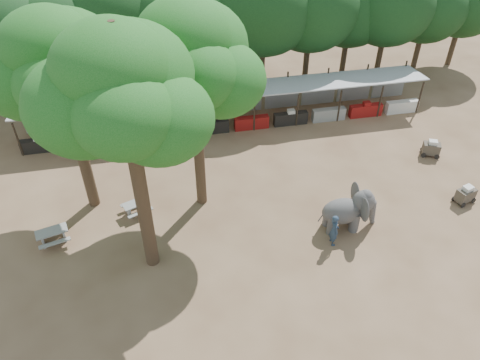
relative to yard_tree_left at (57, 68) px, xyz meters
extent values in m
plane|color=brown|center=(9.13, -7.19, -8.20)|extent=(100.00, 100.00, 0.00)
cube|color=#A4A6AC|center=(9.13, 6.81, -5.70)|extent=(28.00, 2.99, 0.39)
cylinder|color=#2D2319|center=(-3.47, 5.46, -7.00)|extent=(0.12, 0.12, 2.40)
cylinder|color=#2D2319|center=(-3.47, 8.16, -6.80)|extent=(0.12, 0.12, 2.80)
cube|color=black|center=(-3.47, 5.71, -7.75)|extent=(2.38, 0.50, 0.90)
cube|color=gray|center=(-3.47, 8.11, -7.20)|extent=(2.52, 0.12, 2.00)
cylinder|color=#2D2319|center=(-0.67, 5.46, -7.00)|extent=(0.12, 0.12, 2.40)
cylinder|color=#2D2319|center=(-0.67, 8.16, -6.80)|extent=(0.12, 0.12, 2.80)
cube|color=maroon|center=(-0.67, 5.71, -7.75)|extent=(2.38, 0.50, 0.90)
cube|color=gray|center=(-0.67, 8.11, -7.20)|extent=(2.52, 0.12, 2.00)
cylinder|color=#2D2319|center=(2.13, 5.46, -7.00)|extent=(0.12, 0.12, 2.40)
cylinder|color=#2D2319|center=(2.13, 8.16, -6.80)|extent=(0.12, 0.12, 2.80)
cube|color=silver|center=(2.13, 5.71, -7.75)|extent=(2.38, 0.50, 0.90)
cube|color=gray|center=(2.13, 8.11, -7.20)|extent=(2.52, 0.12, 2.00)
cylinder|color=#2D2319|center=(4.93, 5.46, -7.00)|extent=(0.12, 0.12, 2.40)
cylinder|color=#2D2319|center=(4.93, 8.16, -6.80)|extent=(0.12, 0.12, 2.80)
cube|color=silver|center=(4.93, 5.71, -7.75)|extent=(2.38, 0.50, 0.90)
cube|color=gray|center=(4.93, 8.11, -7.20)|extent=(2.52, 0.12, 2.00)
cylinder|color=#2D2319|center=(7.73, 5.46, -7.00)|extent=(0.12, 0.12, 2.40)
cylinder|color=#2D2319|center=(7.73, 8.16, -6.80)|extent=(0.12, 0.12, 2.80)
cube|color=black|center=(7.73, 5.71, -7.75)|extent=(2.38, 0.50, 0.90)
cube|color=gray|center=(7.73, 8.11, -7.20)|extent=(2.52, 0.12, 2.00)
cylinder|color=#2D2319|center=(10.53, 5.46, -7.00)|extent=(0.12, 0.12, 2.40)
cylinder|color=#2D2319|center=(10.53, 8.16, -6.80)|extent=(0.12, 0.12, 2.80)
cube|color=maroon|center=(10.53, 5.71, -7.75)|extent=(2.38, 0.50, 0.90)
cube|color=gray|center=(10.53, 8.11, -7.20)|extent=(2.52, 0.12, 2.00)
cylinder|color=#2D2319|center=(13.33, 5.46, -7.00)|extent=(0.12, 0.12, 2.40)
cylinder|color=#2D2319|center=(13.33, 8.16, -6.80)|extent=(0.12, 0.12, 2.80)
cube|color=black|center=(13.33, 5.71, -7.75)|extent=(2.38, 0.50, 0.90)
cube|color=gray|center=(13.33, 8.11, -7.20)|extent=(2.52, 0.12, 2.00)
cylinder|color=#2D2319|center=(16.13, 5.46, -7.00)|extent=(0.12, 0.12, 2.40)
cylinder|color=#2D2319|center=(16.13, 8.16, -6.80)|extent=(0.12, 0.12, 2.80)
cube|color=gray|center=(16.13, 5.71, -7.75)|extent=(2.38, 0.50, 0.90)
cube|color=gray|center=(16.13, 8.11, -7.20)|extent=(2.52, 0.12, 2.00)
cylinder|color=#2D2319|center=(18.93, 5.46, -7.00)|extent=(0.12, 0.12, 2.40)
cylinder|color=#2D2319|center=(18.93, 8.16, -6.80)|extent=(0.12, 0.12, 2.80)
cube|color=maroon|center=(18.93, 5.71, -7.75)|extent=(2.38, 0.50, 0.90)
cube|color=gray|center=(18.93, 8.11, -7.20)|extent=(2.52, 0.12, 2.00)
cylinder|color=#2D2319|center=(21.73, 5.46, -7.00)|extent=(0.12, 0.12, 2.40)
cylinder|color=#2D2319|center=(21.73, 8.16, -6.80)|extent=(0.12, 0.12, 2.80)
cube|color=silver|center=(21.73, 5.71, -7.75)|extent=(2.38, 0.50, 0.90)
cube|color=gray|center=(21.73, 8.11, -7.20)|extent=(2.52, 0.12, 2.00)
cylinder|color=#332316|center=(0.13, -0.19, -3.60)|extent=(0.60, 0.60, 9.20)
cone|color=#332316|center=(0.13, -0.19, 1.00)|extent=(0.57, 0.57, 2.88)
ellipsoid|color=#105414|center=(-1.27, 0.11, -0.38)|extent=(4.80, 4.80, 3.94)
ellipsoid|color=#105414|center=(1.33, -0.79, -0.78)|extent=(4.20, 4.20, 3.44)
ellipsoid|color=#105414|center=(0.33, 0.91, 0.22)|extent=(5.20, 5.20, 4.26)
ellipsoid|color=#105414|center=(0.13, -1.49, -0.08)|extent=(3.80, 3.80, 3.12)
ellipsoid|color=#105414|center=(-0.17, 0.01, 1.02)|extent=(4.40, 4.40, 3.61)
cylinder|color=#332316|center=(3.13, -5.19, -3.00)|extent=(0.64, 0.64, 10.40)
cone|color=#332316|center=(3.13, -5.19, 2.20)|extent=(0.61, 0.61, 3.25)
ellipsoid|color=#105414|center=(1.73, -4.89, 0.64)|extent=(4.80, 4.80, 3.94)
ellipsoid|color=#105414|center=(4.33, -5.79, 0.24)|extent=(4.20, 4.20, 3.44)
ellipsoid|color=#105414|center=(3.33, -4.09, 1.24)|extent=(5.20, 5.20, 4.26)
ellipsoid|color=#105414|center=(3.13, -6.49, 0.94)|extent=(3.80, 3.80, 3.12)
ellipsoid|color=#105414|center=(2.83, -4.99, 2.04)|extent=(4.40, 4.40, 3.61)
cylinder|color=#332316|center=(6.13, -1.19, -3.40)|extent=(0.56, 0.56, 9.60)
cone|color=#332316|center=(6.13, -1.19, 1.40)|extent=(0.53, 0.53, 3.00)
ellipsoid|color=#105414|center=(4.73, -0.89, -0.04)|extent=(4.80, 4.80, 3.94)
ellipsoid|color=#105414|center=(7.33, -1.79, -0.44)|extent=(4.20, 4.20, 3.44)
ellipsoid|color=#105414|center=(6.33, -0.09, 0.56)|extent=(5.20, 5.20, 4.26)
ellipsoid|color=#105414|center=(6.13, -2.49, 0.26)|extent=(3.80, 3.80, 3.12)
ellipsoid|color=#105414|center=(5.83, -0.99, 1.36)|extent=(4.40, 4.40, 3.61)
cylinder|color=#332316|center=(-4.20, 11.81, -6.33)|extent=(0.44, 0.44, 3.74)
ellipsoid|color=black|center=(-4.20, 11.81, -2.68)|extent=(6.46, 5.95, 5.61)
cylinder|color=#332316|center=(-0.87, 11.81, -6.33)|extent=(0.44, 0.44, 3.74)
ellipsoid|color=black|center=(-0.87, 11.81, -2.68)|extent=(6.46, 5.95, 5.61)
cylinder|color=#332316|center=(2.47, 11.81, -6.33)|extent=(0.44, 0.44, 3.74)
ellipsoid|color=black|center=(2.47, 11.81, -2.68)|extent=(6.46, 5.95, 5.61)
cylinder|color=#332316|center=(5.80, 11.81, -6.33)|extent=(0.44, 0.44, 3.74)
ellipsoid|color=black|center=(5.80, 11.81, -2.68)|extent=(6.46, 5.95, 5.61)
cylinder|color=#332316|center=(9.13, 11.81, -6.33)|extent=(0.44, 0.44, 3.74)
ellipsoid|color=black|center=(9.13, 11.81, -2.68)|extent=(6.46, 5.95, 5.61)
cylinder|color=#332316|center=(12.47, 11.81, -6.33)|extent=(0.44, 0.44, 3.74)
ellipsoid|color=black|center=(12.47, 11.81, -2.68)|extent=(6.46, 5.95, 5.61)
cylinder|color=#332316|center=(15.80, 11.81, -6.33)|extent=(0.44, 0.44, 3.74)
ellipsoid|color=black|center=(15.80, 11.81, -2.68)|extent=(6.46, 5.95, 5.61)
cylinder|color=#332316|center=(19.13, 11.81, -6.33)|extent=(0.44, 0.44, 3.74)
ellipsoid|color=black|center=(19.13, 11.81, -2.68)|extent=(6.46, 5.95, 5.61)
cylinder|color=#332316|center=(22.47, 11.81, -6.33)|extent=(0.44, 0.44, 3.74)
ellipsoid|color=black|center=(22.47, 11.81, -2.68)|extent=(6.46, 5.95, 5.61)
cylinder|color=#332316|center=(25.80, 11.81, -6.33)|extent=(0.44, 0.44, 3.74)
ellipsoid|color=black|center=(25.80, 11.81, -2.68)|extent=(6.46, 5.95, 5.61)
cylinder|color=#332316|center=(29.13, 11.81, -6.33)|extent=(0.44, 0.44, 3.74)
ellipsoid|color=black|center=(29.13, 11.81, -2.68)|extent=(6.46, 5.95, 5.61)
ellipsoid|color=#434141|center=(13.06, -4.74, -7.05)|extent=(2.23, 1.34, 1.42)
cylinder|color=#434141|center=(12.45, -5.06, -7.60)|extent=(0.52, 0.52, 1.20)
cylinder|color=#434141|center=(12.47, -4.38, -7.60)|extent=(0.52, 0.52, 1.20)
cylinder|color=#434141|center=(13.66, -5.09, -7.60)|extent=(0.52, 0.52, 1.20)
cylinder|color=#434141|center=(13.68, -4.41, -7.60)|extent=(0.52, 0.52, 1.20)
ellipsoid|color=#434141|center=(14.11, -4.76, -6.54)|extent=(1.24, 1.01, 1.32)
ellipsoid|color=#434141|center=(13.89, -5.40, -6.51)|extent=(0.23, 1.09, 1.36)
ellipsoid|color=#434141|center=(13.92, -4.11, -6.51)|extent=(0.23, 1.09, 1.36)
cone|color=#434141|center=(14.76, -4.78, -7.45)|extent=(0.56, 0.56, 1.50)
imported|color=#26384C|center=(12.26, -5.75, -7.26)|extent=(0.47, 0.69, 1.88)
cube|color=gray|center=(-1.77, -2.85, -7.45)|extent=(1.69, 1.11, 0.06)
cube|color=gray|center=(-2.28, -2.99, -7.84)|extent=(0.26, 0.63, 0.73)
cube|color=gray|center=(-1.27, -2.72, -7.84)|extent=(0.26, 0.63, 0.73)
cube|color=gray|center=(-1.63, -3.40, -7.76)|extent=(1.57, 0.66, 0.05)
cube|color=gray|center=(-1.92, -2.30, -7.76)|extent=(1.57, 0.66, 0.05)
cube|color=gray|center=(2.49, -1.45, -7.51)|extent=(1.58, 1.15, 0.06)
cube|color=gray|center=(2.05, -1.62, -7.87)|extent=(0.30, 0.57, 0.67)
cube|color=gray|center=(2.94, -1.27, -7.87)|extent=(0.30, 0.57, 0.67)
cube|color=gray|center=(2.68, -1.94, -7.80)|extent=(1.42, 0.75, 0.05)
cube|color=gray|center=(2.30, -0.96, -7.80)|extent=(1.42, 0.75, 0.05)
cube|color=#3B3329|center=(20.68, -4.18, -7.68)|extent=(1.17, 0.90, 0.73)
cylinder|color=black|center=(20.39, -4.63, -8.04)|extent=(0.32, 0.15, 0.31)
cylinder|color=black|center=(21.18, -4.39, -8.04)|extent=(0.32, 0.15, 0.31)
cylinder|color=black|center=(20.19, -3.97, -8.04)|extent=(0.32, 0.15, 0.31)
cylinder|color=black|center=(20.98, -3.73, -8.04)|extent=(0.32, 0.15, 0.31)
cube|color=silver|center=(20.68, -4.18, -7.21)|extent=(0.62, 0.55, 0.26)
cube|color=#3B3329|center=(21.09, 0.34, -7.68)|extent=(1.20, 0.99, 0.73)
cylinder|color=black|center=(20.57, 0.19, -8.04)|extent=(0.31, 0.18, 0.31)
cylinder|color=black|center=(21.33, -0.14, -8.04)|extent=(0.31, 0.18, 0.31)
cylinder|color=black|center=(20.84, 0.82, -8.04)|extent=(0.31, 0.18, 0.31)
cylinder|color=black|center=(21.60, 0.49, -8.04)|extent=(0.31, 0.18, 0.31)
cube|color=silver|center=(21.09, 0.34, -7.22)|extent=(0.64, 0.59, 0.26)
camera|label=1|loc=(4.32, -21.19, 9.48)|focal=35.00mm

